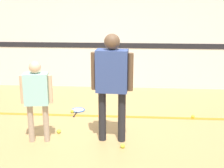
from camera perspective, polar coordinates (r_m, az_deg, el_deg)
name	(u,v)px	position (r m, az deg, el deg)	size (l,w,h in m)	color
ground_plane	(98,138)	(4.89, -2.64, -9.86)	(16.00, 16.00, 0.00)	tan
wall_back	(111,21)	(7.36, -0.10, 11.51)	(16.00, 0.07, 3.20)	silver
floor_stripe	(104,116)	(5.75, -1.55, -5.88)	(14.40, 0.10, 0.01)	orange
person_instructor	(112,77)	(4.49, 0.00, 1.36)	(0.61, 0.28, 1.61)	#232328
person_student_left	(37,93)	(4.65, -13.63, -1.64)	(0.46, 0.23, 1.23)	tan
racket_spare_on_floor	(78,110)	(6.05, -6.27, -4.80)	(0.28, 0.51, 0.03)	blue
tennis_ball_near_instructor	(123,146)	(4.58, 1.97, -11.24)	(0.07, 0.07, 0.07)	#CCE038
tennis_ball_by_spare_racket	(72,111)	(5.95, -7.28, -4.96)	(0.07, 0.07, 0.07)	#CCE038
tennis_ball_stray_left	(193,116)	(5.84, 14.58, -5.75)	(0.07, 0.07, 0.07)	#CCE038
tennis_ball_stray_right	(59,131)	(5.12, -9.71, -8.51)	(0.07, 0.07, 0.07)	#CCE038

